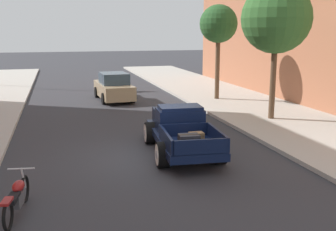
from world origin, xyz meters
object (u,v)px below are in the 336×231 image
(hotrod_truck_navy, at_px, (180,130))
(car_background_tan, at_px, (114,87))
(street_tree_second, at_px, (218,25))
(motorcycle_parked, at_px, (17,197))
(street_tree_nearest, at_px, (276,19))

(hotrod_truck_navy, bearing_deg, car_background_tan, 94.01)
(hotrod_truck_navy, bearing_deg, street_tree_second, 60.74)
(motorcycle_parked, xyz_separation_m, car_background_tan, (4.25, 14.79, 0.33))
(street_tree_nearest, bearing_deg, street_tree_second, 93.22)
(hotrod_truck_navy, relative_size, street_tree_nearest, 0.83)
(car_background_tan, height_order, street_tree_second, street_tree_second)
(hotrod_truck_navy, xyz_separation_m, street_tree_nearest, (5.39, 3.28, 3.86))
(motorcycle_parked, bearing_deg, hotrod_truck_navy, 37.03)
(street_tree_nearest, bearing_deg, car_background_tan, 128.56)
(street_tree_nearest, distance_m, street_tree_second, 5.78)
(hotrod_truck_navy, height_order, car_background_tan, car_background_tan)
(hotrod_truck_navy, distance_m, car_background_tan, 11.03)
(hotrod_truck_navy, xyz_separation_m, car_background_tan, (-0.77, 11.00, 0.01))
(street_tree_second, bearing_deg, street_tree_nearest, -86.78)
(motorcycle_parked, xyz_separation_m, street_tree_second, (10.09, 12.83, 3.99))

